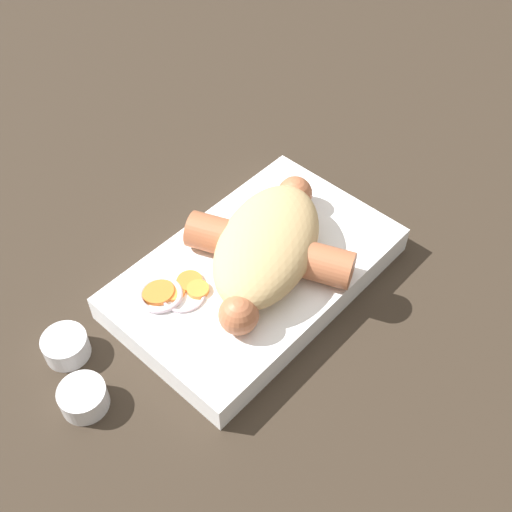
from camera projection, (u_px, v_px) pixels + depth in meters
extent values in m
plane|color=#33281E|center=(256.00, 282.00, 0.63)|extent=(3.00, 3.00, 0.00)
cube|color=white|center=(256.00, 273.00, 0.62)|extent=(0.27, 0.17, 0.03)
ellipsoid|color=tan|center=(267.00, 244.00, 0.59)|extent=(0.18, 0.14, 0.05)
cylinder|color=#B26642|center=(269.00, 249.00, 0.59)|extent=(0.09, 0.16, 0.04)
sphere|color=#B26642|center=(295.00, 194.00, 0.64)|extent=(0.04, 0.04, 0.04)
sphere|color=#B26642|center=(239.00, 315.00, 0.55)|extent=(0.04, 0.04, 0.04)
cylinder|color=orange|center=(190.00, 281.00, 0.59)|extent=(0.03, 0.03, 0.00)
cylinder|color=orange|center=(158.00, 291.00, 0.58)|extent=(0.04, 0.04, 0.00)
cylinder|color=orange|center=(198.00, 289.00, 0.58)|extent=(0.03, 0.03, 0.00)
cylinder|color=orange|center=(174.00, 291.00, 0.58)|extent=(0.03, 0.03, 0.00)
torus|color=silver|center=(160.00, 295.00, 0.58)|extent=(0.04, 0.04, 0.01)
torus|color=silver|center=(183.00, 295.00, 0.58)|extent=(0.04, 0.04, 0.00)
cylinder|color=white|center=(66.00, 346.00, 0.57)|extent=(0.04, 0.04, 0.02)
cylinder|color=maroon|center=(67.00, 350.00, 0.57)|extent=(0.03, 0.03, 0.01)
cylinder|color=white|center=(83.00, 398.00, 0.53)|extent=(0.04, 0.04, 0.02)
cylinder|color=white|center=(85.00, 401.00, 0.54)|extent=(0.03, 0.03, 0.01)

